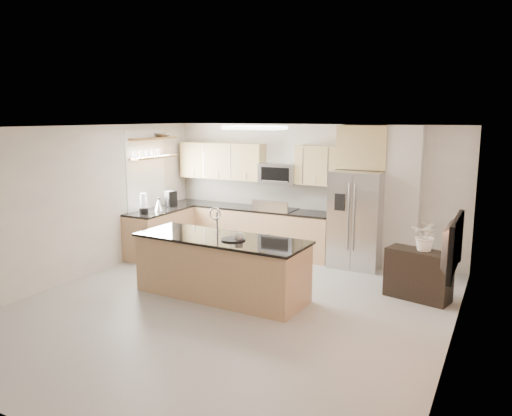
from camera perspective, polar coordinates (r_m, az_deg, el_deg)
The scene contains 27 objects.
floor at distance 7.42m, azimuth -3.13°, elevation -11.32°, with size 6.50×6.50×0.00m, color #9B9993.
ceiling at distance 6.89m, azimuth -3.34°, elevation 9.19°, with size 6.00×6.50×0.02m, color white.
wall_back at distance 9.94m, azimuth 6.27°, elevation 1.99°, with size 6.00×0.02×2.60m, color silver.
wall_front at distance 4.64m, azimuth -24.19°, elevation -8.68°, with size 6.00×0.02×2.60m, color silver.
wall_left at distance 8.92m, azimuth -20.12°, elevation 0.45°, with size 0.02×6.50×2.60m, color silver.
wall_right at distance 6.13m, azimuth 21.81°, elevation -3.97°, with size 0.02×6.50×2.60m, color silver.
back_counter at distance 10.30m, azimuth -0.84°, elevation -2.33°, with size 3.55×0.66×1.44m.
left_counter at distance 10.19m, azimuth -10.95°, elevation -2.73°, with size 0.66×1.50×0.92m.
range at distance 10.02m, azimuth 2.30°, elevation -2.70°, with size 0.76×0.64×1.14m.
upper_cabinets at distance 10.26m, azimuth -0.84°, elevation 5.27°, with size 3.50×0.33×0.75m.
microwave at distance 9.94m, azimuth 2.65°, elevation 3.96°, with size 0.76×0.40×0.40m.
refrigerator at distance 9.33m, azimuth 11.48°, elevation -1.26°, with size 0.92×0.78×1.78m.
partition_column at distance 9.31m, azimuth 16.46°, elevation 1.05°, with size 0.60×0.30×2.60m, color beige.
window at distance 10.18m, azimuth -12.52°, elevation 3.99°, with size 0.04×1.15×1.65m.
shelf_lower at distance 10.15m, azimuth -11.67°, elevation 5.71°, with size 0.30×1.20×0.04m, color brown.
shelf_upper at distance 10.13m, azimuth -11.75°, elevation 7.79°, with size 0.30×1.20×0.04m, color brown.
ceiling_fixture at distance 8.49m, azimuth -0.16°, elevation 9.17°, with size 1.00×0.50×0.06m, color white.
island at distance 7.74m, azimuth -3.98°, elevation -6.70°, with size 2.74×1.08×1.36m.
credenza at distance 8.02m, azimuth 18.05°, elevation -7.26°, with size 0.95×0.40×0.76m, color black.
cup at distance 7.41m, azimuth -2.00°, elevation -3.30°, with size 0.14×0.14×0.11m, color white.
platter at distance 7.43m, azimuth -2.63°, elevation -3.61°, with size 0.37×0.37×0.02m, color black.
blender at distance 9.72m, azimuth -12.72°, elevation 0.36°, with size 0.17×0.17×0.39m.
kettle at distance 10.00m, azimuth -11.05°, elevation 0.37°, with size 0.21×0.21×0.26m.
coffee_maker at distance 10.42m, azimuth -9.71°, elevation 1.01°, with size 0.23×0.25×0.32m.
bowl at distance 10.37m, azimuth -10.69°, elevation 8.26°, with size 0.41×0.41×0.10m, color #B0AFB2.
flower_vase at distance 7.83m, azimuth 18.95°, elevation -2.16°, with size 0.64×0.55×0.71m, color white.
television at distance 5.94m, azimuth 20.79°, elevation -3.87°, with size 1.08×0.14×0.62m, color black.
Camera 1 is at (3.49, -5.94, 2.74)m, focal length 35.00 mm.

